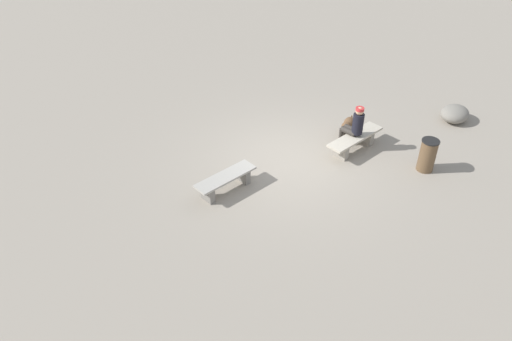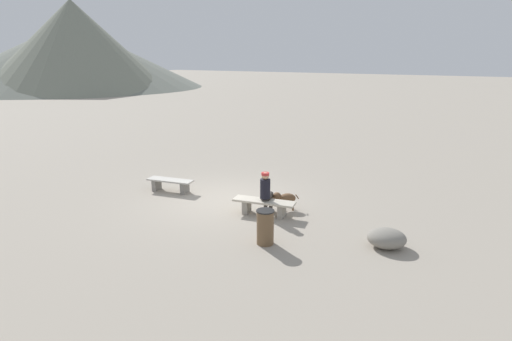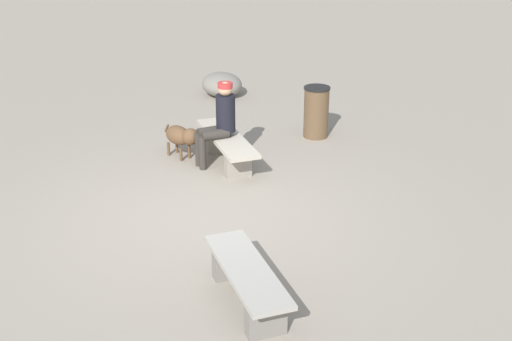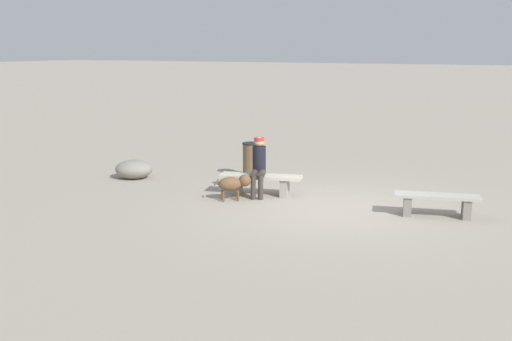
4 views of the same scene
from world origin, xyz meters
The scene contains 9 objects.
ground centered at (0.00, 0.00, -0.03)m, with size 210.00×210.00×0.06m, color #9E9384.
bench_left centered at (-2.02, -0.36, 0.28)m, with size 1.64×0.82×0.42m.
bench_right centered at (1.75, -0.39, 0.31)m, with size 1.85×0.88×0.44m.
seated_person centered at (1.75, -0.28, 0.72)m, with size 0.43×0.62×1.28m.
dog centered at (2.03, 0.29, 0.37)m, with size 0.66×0.59×0.55m.
trash_bin centered at (2.79, -1.94, 0.43)m, with size 0.44×0.44×0.86m.
boulder centered at (5.29, -0.50, 0.23)m, with size 0.91×0.77×0.46m, color gray.
distant_peak_0 centered at (-50.47, 27.29, 4.68)m, with size 38.47×38.47×9.37m, color slate.
distant_peak_1 centered at (-44.05, 23.89, 5.89)m, with size 24.39×24.39×11.77m, color gray.
Camera 2 is at (7.66, -9.57, 4.36)m, focal length 28.53 mm.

